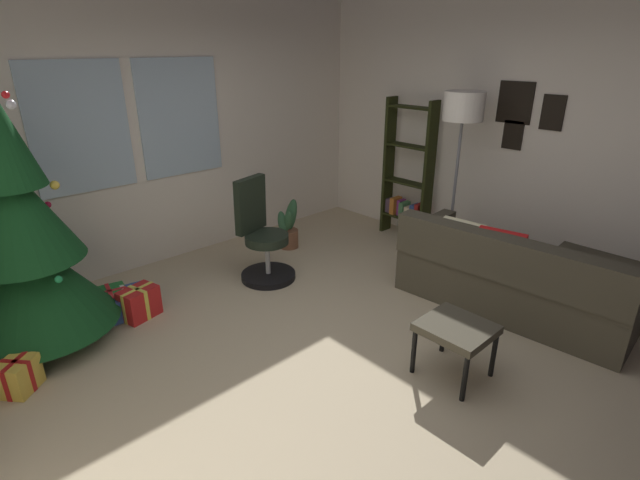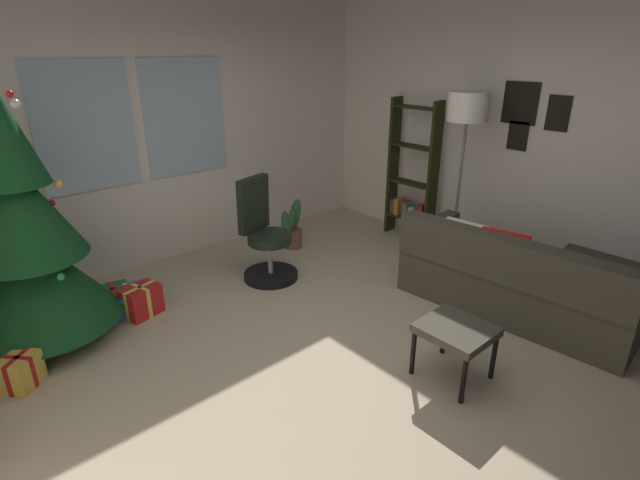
# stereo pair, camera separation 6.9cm
# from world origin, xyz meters

# --- Properties ---
(ground_plane) EXTENTS (5.06, 5.07, 0.10)m
(ground_plane) POSITION_xyz_m (0.00, 0.00, -0.05)
(ground_plane) COLOR #C3B08D
(wall_back_with_windows) EXTENTS (5.06, 0.12, 2.79)m
(wall_back_with_windows) POSITION_xyz_m (-0.02, 2.58, 1.40)
(wall_back_with_windows) COLOR silver
(wall_back_with_windows) RESTS_ON ground_plane
(wall_right_with_frames) EXTENTS (0.12, 5.07, 2.79)m
(wall_right_with_frames) POSITION_xyz_m (2.58, -0.00, 1.40)
(wall_right_with_frames) COLOR silver
(wall_right_with_frames) RESTS_ON ground_plane
(couch) EXTENTS (1.67, 2.05, 0.80)m
(couch) POSITION_xyz_m (1.73, -0.73, 0.28)
(couch) COLOR #453F31
(couch) RESTS_ON ground_plane
(footstool) EXTENTS (0.45, 0.48, 0.42)m
(footstool) POSITION_xyz_m (0.37, -0.81, 0.36)
(footstool) COLOR #453F31
(footstool) RESTS_ON ground_plane
(holiday_tree) EXTENTS (1.16, 1.16, 2.55)m
(holiday_tree) POSITION_xyz_m (-1.68, 1.68, 0.85)
(holiday_tree) COLOR #4C331E
(holiday_tree) RESTS_ON ground_plane
(gift_box_red) EXTENTS (0.36, 0.29, 0.28)m
(gift_box_red) POSITION_xyz_m (-0.96, 1.52, 0.14)
(gift_box_red) COLOR red
(gift_box_red) RESTS_ON ground_plane
(gift_box_green) EXTENTS (0.33, 0.36, 0.22)m
(gift_box_green) POSITION_xyz_m (-1.12, 1.78, 0.11)
(gift_box_green) COLOR #1E722D
(gift_box_green) RESTS_ON ground_plane
(gift_box_gold) EXTENTS (0.32, 0.31, 0.25)m
(gift_box_gold) POSITION_xyz_m (-2.00, 1.15, 0.12)
(gift_box_gold) COLOR gold
(gift_box_gold) RESTS_ON ground_plane
(gift_box_blue) EXTENTS (0.39, 0.36, 0.22)m
(gift_box_blue) POSITION_xyz_m (-1.02, 1.66, 0.10)
(gift_box_blue) COLOR #2D4C99
(gift_box_blue) RESTS_ON ground_plane
(office_chair) EXTENTS (0.56, 0.56, 1.05)m
(office_chair) POSITION_xyz_m (0.31, 1.41, 0.40)
(office_chair) COLOR black
(office_chair) RESTS_ON ground_plane
(bookshelf) EXTENTS (0.18, 0.64, 1.69)m
(bookshelf) POSITION_xyz_m (2.31, 1.14, 0.73)
(bookshelf) COLOR black
(bookshelf) RESTS_ON ground_plane
(floor_lamp) EXTENTS (0.40, 0.40, 1.83)m
(floor_lamp) POSITION_xyz_m (2.03, 0.31, 1.59)
(floor_lamp) COLOR slate
(floor_lamp) RESTS_ON ground_plane
(potted_plant) EXTENTS (0.36, 0.34, 0.59)m
(potted_plant) POSITION_xyz_m (1.01, 1.84, 0.26)
(potted_plant) COLOR brown
(potted_plant) RESTS_ON ground_plane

